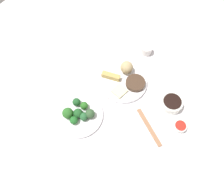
% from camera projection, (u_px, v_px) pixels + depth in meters
% --- Properties ---
extents(tabletop, '(2.20, 2.20, 0.02)m').
position_uv_depth(tabletop, '(130.00, 90.00, 1.20)').
color(tabletop, white).
rests_on(tabletop, ground).
extents(main_plate, '(0.26, 0.26, 0.02)m').
position_uv_depth(main_plate, '(123.00, 82.00, 1.20)').
color(main_plate, white).
rests_on(main_plate, tabletop).
extents(rice_scoop, '(0.07, 0.07, 0.07)m').
position_uv_depth(rice_scoop, '(127.00, 67.00, 1.19)').
color(rice_scoop, tan).
rests_on(rice_scoop, main_plate).
extents(spring_roll, '(0.10, 0.05, 0.03)m').
position_uv_depth(spring_roll, '(111.00, 76.00, 1.19)').
color(spring_roll, tan).
rests_on(spring_roll, main_plate).
extents(crab_rangoon_wonton, '(0.08, 0.08, 0.01)m').
position_uv_depth(crab_rangoon_wonton, '(119.00, 91.00, 1.15)').
color(crab_rangoon_wonton, beige).
rests_on(crab_rangoon_wonton, main_plate).
extents(stir_fry_heap, '(0.10, 0.10, 0.02)m').
position_uv_depth(stir_fry_heap, '(135.00, 83.00, 1.17)').
color(stir_fry_heap, '#473223').
rests_on(stir_fry_heap, main_plate).
extents(broccoli_plate, '(0.24, 0.24, 0.01)m').
position_uv_depth(broccoli_plate, '(79.00, 115.00, 1.10)').
color(broccoli_plate, white).
rests_on(broccoli_plate, tabletop).
extents(broccoli_floret_0, '(0.05, 0.05, 0.05)m').
position_uv_depth(broccoli_floret_0, '(78.00, 113.00, 1.08)').
color(broccoli_floret_0, '#215926').
rests_on(broccoli_floret_0, broccoli_plate).
extents(broccoli_floret_1, '(0.04, 0.04, 0.04)m').
position_uv_depth(broccoli_floret_1, '(84.00, 106.00, 1.10)').
color(broccoli_floret_1, '#2B6E23').
rests_on(broccoli_floret_1, broccoli_plate).
extents(broccoli_floret_2, '(0.04, 0.04, 0.04)m').
position_uv_depth(broccoli_floret_2, '(76.00, 102.00, 1.11)').
color(broccoli_floret_2, '#215829').
rests_on(broccoli_floret_2, broccoli_plate).
extents(broccoli_floret_3, '(0.05, 0.05, 0.05)m').
position_uv_depth(broccoli_floret_3, '(90.00, 114.00, 1.07)').
color(broccoli_floret_3, '#355833').
rests_on(broccoli_floret_3, broccoli_plate).
extents(broccoli_floret_4, '(0.04, 0.04, 0.04)m').
position_uv_depth(broccoli_floret_4, '(74.00, 120.00, 1.06)').
color(broccoli_floret_4, '#226928').
rests_on(broccoli_floret_4, broccoli_plate).
extents(broccoli_floret_5, '(0.05, 0.05, 0.05)m').
position_uv_depth(broccoli_floret_5, '(68.00, 113.00, 1.07)').
color(broccoli_floret_5, '#2C6B27').
rests_on(broccoli_floret_5, broccoli_plate).
extents(broccoli_floret_6, '(0.04, 0.04, 0.04)m').
position_uv_depth(broccoli_floret_6, '(84.00, 117.00, 1.07)').
color(broccoli_floret_6, '#286334').
rests_on(broccoli_floret_6, broccoli_plate).
extents(soy_sauce_bowl, '(0.11, 0.11, 0.04)m').
position_uv_depth(soy_sauce_bowl, '(171.00, 103.00, 1.12)').
color(soy_sauce_bowl, white).
rests_on(soy_sauce_bowl, tabletop).
extents(soy_sauce_bowl_liquid, '(0.09, 0.09, 0.00)m').
position_uv_depth(soy_sauce_bowl_liquid, '(173.00, 101.00, 1.10)').
color(soy_sauce_bowl_liquid, black).
rests_on(soy_sauce_bowl_liquid, soy_sauce_bowl).
extents(sauce_ramekin_sweet_and_sour, '(0.06, 0.06, 0.02)m').
position_uv_depth(sauce_ramekin_sweet_and_sour, '(180.00, 127.00, 1.07)').
color(sauce_ramekin_sweet_and_sour, white).
rests_on(sauce_ramekin_sweet_and_sour, tabletop).
extents(sauce_ramekin_sweet_and_sour_liquid, '(0.05, 0.05, 0.00)m').
position_uv_depth(sauce_ramekin_sweet_and_sour_liquid, '(181.00, 125.00, 1.06)').
color(sauce_ramekin_sweet_and_sour_liquid, red).
rests_on(sauce_ramekin_sweet_and_sour_liquid, sauce_ramekin_sweet_and_sour).
extents(teacup, '(0.06, 0.06, 0.05)m').
position_uv_depth(teacup, '(146.00, 50.00, 1.29)').
color(teacup, silver).
rests_on(teacup, tabletop).
extents(chopsticks_pair, '(0.19, 0.13, 0.01)m').
position_uv_depth(chopsticks_pair, '(149.00, 127.00, 1.08)').
color(chopsticks_pair, '#A2704D').
rests_on(chopsticks_pair, tabletop).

